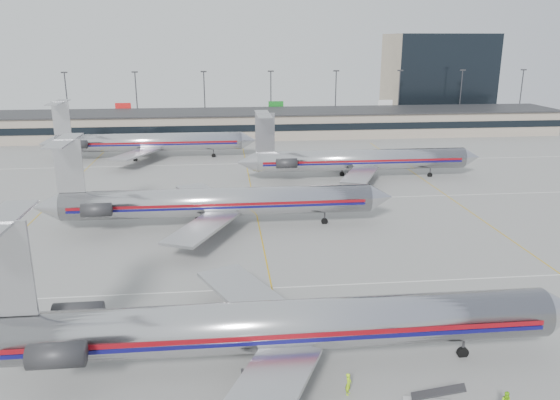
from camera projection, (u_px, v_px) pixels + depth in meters
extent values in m
plane|color=gray|center=(283.00, 342.00, 43.63)|extent=(260.00, 260.00, 0.00)
cube|color=silver|center=(272.00, 288.00, 53.17)|extent=(160.00, 0.15, 0.02)
cube|color=gray|center=(240.00, 124.00, 136.28)|extent=(160.00, 16.00, 6.00)
cube|color=black|center=(241.00, 128.00, 128.50)|extent=(160.00, 0.20, 1.60)
cube|color=#2D2D30|center=(240.00, 112.00, 135.41)|extent=(162.00, 17.00, 0.30)
cylinder|color=#38383D|center=(67.00, 102.00, 143.86)|extent=(0.30, 0.30, 15.00)
cube|color=#2D2D30|center=(64.00, 72.00, 141.72)|extent=(1.60, 0.40, 0.35)
cylinder|color=#38383D|center=(137.00, 101.00, 145.67)|extent=(0.30, 0.30, 15.00)
cube|color=#2D2D30|center=(135.00, 72.00, 143.52)|extent=(1.60, 0.40, 0.35)
cylinder|color=#38383D|center=(205.00, 100.00, 147.47)|extent=(0.30, 0.30, 15.00)
cube|color=#2D2D30|center=(204.00, 72.00, 145.32)|extent=(1.60, 0.40, 0.35)
cylinder|color=#38383D|center=(271.00, 100.00, 149.27)|extent=(0.30, 0.30, 15.00)
cube|color=#2D2D30|center=(271.00, 71.00, 147.12)|extent=(1.60, 0.40, 0.35)
cylinder|color=#38383D|center=(336.00, 99.00, 151.07)|extent=(0.30, 0.30, 15.00)
cube|color=#2D2D30|center=(336.00, 71.00, 148.93)|extent=(1.60, 0.40, 0.35)
cylinder|color=#38383D|center=(399.00, 98.00, 152.88)|extent=(0.30, 0.30, 15.00)
cube|color=#2D2D30|center=(400.00, 70.00, 150.73)|extent=(1.60, 0.40, 0.35)
cylinder|color=#38383D|center=(460.00, 98.00, 154.68)|extent=(0.30, 0.30, 15.00)
cube|color=#2D2D30|center=(463.00, 70.00, 152.53)|extent=(1.60, 0.40, 0.35)
cylinder|color=#38383D|center=(520.00, 97.00, 156.48)|extent=(0.30, 0.30, 15.00)
cube|color=#2D2D30|center=(524.00, 70.00, 154.33)|extent=(1.60, 0.40, 0.35)
cube|color=tan|center=(437.00, 76.00, 168.43)|extent=(30.00, 20.00, 25.00)
cylinder|color=#BBBBC0|center=(282.00, 325.00, 39.30)|extent=(39.68, 3.67, 3.67)
cube|color=maroon|center=(285.00, 337.00, 37.50)|extent=(37.70, 0.05, 0.35)
cube|color=#0D0B4F|center=(285.00, 342.00, 37.61)|extent=(37.70, 0.05, 0.28)
cube|color=#AFAFB4|center=(250.00, 296.00, 46.01)|extent=(9.23, 13.45, 0.32)
cube|color=#AFAFB4|center=(261.00, 400.00, 32.76)|extent=(9.23, 13.45, 0.32)
cube|color=#AFAFB4|center=(6.00, 270.00, 35.99)|extent=(3.37, 0.25, 6.75)
cylinder|color=#2D2D30|center=(79.00, 313.00, 40.42)|extent=(3.57, 1.69, 1.69)
cylinder|color=#2D2D30|center=(57.00, 355.00, 35.03)|extent=(3.57, 1.69, 1.69)
cylinder|color=#2D2D30|center=(463.00, 347.00, 41.44)|extent=(0.20, 0.20, 1.64)
cylinder|color=#2D2D30|center=(243.00, 380.00, 37.48)|extent=(0.20, 0.20, 1.64)
cylinder|color=#2D2D30|center=(240.00, 343.00, 42.02)|extent=(0.20, 0.20, 1.64)
cylinder|color=black|center=(463.00, 352.00, 41.57)|extent=(0.89, 0.30, 0.89)
cylinder|color=#BBBBC0|center=(219.00, 202.00, 69.40)|extent=(38.99, 3.61, 3.61)
cone|color=#BBBBC0|center=(381.00, 197.00, 71.51)|extent=(3.12, 3.61, 3.61)
cone|color=#AFAFB4|center=(46.00, 207.00, 67.27)|extent=(3.51, 3.61, 3.61)
cube|color=maroon|center=(219.00, 205.00, 67.63)|extent=(37.04, 0.05, 0.34)
cube|color=#0D0B4F|center=(219.00, 208.00, 67.74)|extent=(37.04, 0.05, 0.27)
cube|color=#AFAFB4|center=(206.00, 195.00, 75.99)|extent=(9.07, 13.22, 0.31)
cube|color=#AFAFB4|center=(203.00, 227.00, 62.97)|extent=(9.07, 13.22, 0.31)
cube|color=#AFAFB4|center=(69.00, 166.00, 66.15)|extent=(3.31, 0.24, 6.63)
cube|color=#AFAFB4|center=(63.00, 141.00, 65.24)|extent=(2.34, 10.24, 0.18)
cylinder|color=#2D2D30|center=(106.00, 197.00, 70.51)|extent=(3.51, 1.66, 1.66)
cylinder|color=#2D2D30|center=(97.00, 210.00, 65.21)|extent=(3.51, 1.66, 1.66)
cylinder|color=#2D2D30|center=(325.00, 218.00, 71.51)|extent=(0.19, 0.19, 1.61)
cylinder|color=#2D2D30|center=(196.00, 228.00, 67.61)|extent=(0.19, 0.19, 1.61)
cylinder|color=#2D2D30|center=(198.00, 217.00, 72.08)|extent=(0.19, 0.19, 1.61)
cylinder|color=black|center=(324.00, 221.00, 71.64)|extent=(0.88, 0.29, 0.88)
cylinder|color=#BBBBC0|center=(362.00, 160.00, 94.14)|extent=(36.35, 3.54, 3.54)
cone|color=#BBBBC0|center=(471.00, 157.00, 96.11)|extent=(3.06, 3.54, 3.54)
cone|color=#AFAFB4|center=(247.00, 162.00, 92.15)|extent=(3.44, 3.54, 3.54)
cube|color=maroon|center=(364.00, 161.00, 92.40)|extent=(34.53, 0.05, 0.33)
cube|color=#0D0B4F|center=(364.00, 163.00, 92.51)|extent=(34.53, 0.05, 0.27)
cube|color=#AFAFB4|center=(342.00, 157.00, 100.61)|extent=(8.90, 12.97, 0.31)
cube|color=#AFAFB4|center=(360.00, 175.00, 87.83)|extent=(8.90, 12.97, 0.31)
cube|color=#AFAFB4|center=(265.00, 133.00, 91.05)|extent=(3.25, 0.24, 6.50)
cube|color=#AFAFB4|center=(263.00, 114.00, 90.15)|extent=(2.30, 10.04, 0.17)
cylinder|color=#2D2D30|center=(283.00, 157.00, 95.32)|extent=(3.44, 1.63, 1.63)
cylinder|color=#2D2D30|center=(287.00, 163.00, 90.12)|extent=(3.44, 1.63, 1.63)
cylinder|color=#2D2D30|center=(430.00, 172.00, 96.11)|extent=(0.19, 0.19, 1.58)
cylinder|color=#2D2D30|center=(348.00, 178.00, 92.38)|extent=(0.19, 0.19, 1.58)
cylinder|color=#2D2D30|center=(342.00, 172.00, 96.76)|extent=(0.19, 0.19, 1.58)
cylinder|color=black|center=(430.00, 175.00, 96.24)|extent=(0.86, 0.29, 0.86)
cylinder|color=#BBBBC0|center=(151.00, 142.00, 110.17)|extent=(36.73, 3.58, 3.58)
cone|color=#BBBBC0|center=(249.00, 140.00, 112.16)|extent=(3.09, 3.58, 3.58)
cone|color=#AFAFB4|center=(48.00, 144.00, 108.16)|extent=(3.48, 3.58, 3.58)
cube|color=maroon|center=(149.00, 143.00, 108.41)|extent=(34.89, 0.05, 0.34)
cube|color=#0D0B4F|center=(150.00, 145.00, 108.52)|extent=(34.89, 0.05, 0.27)
cube|color=#AFAFB4|center=(146.00, 141.00, 116.71)|extent=(8.99, 13.10, 0.31)
cube|color=#AFAFB4|center=(136.00, 154.00, 103.80)|extent=(8.99, 13.10, 0.31)
cube|color=#AFAFB4|center=(61.00, 118.00, 107.04)|extent=(3.29, 0.24, 6.57)
cube|color=#AFAFB4|center=(58.00, 102.00, 106.14)|extent=(2.32, 10.15, 0.17)
cylinder|color=#2D2D30|center=(85.00, 140.00, 111.36)|extent=(3.48, 1.64, 1.64)
cylinder|color=#2D2D30|center=(78.00, 144.00, 106.11)|extent=(3.48, 1.64, 1.64)
cylinder|color=#2D2D30|center=(214.00, 153.00, 112.16)|extent=(0.19, 0.19, 1.59)
cylinder|color=#2D2D30|center=(135.00, 157.00, 108.40)|extent=(0.19, 0.19, 1.59)
cylinder|color=#2D2D30|center=(139.00, 153.00, 112.82)|extent=(0.19, 0.19, 1.59)
cylinder|color=black|center=(214.00, 156.00, 112.29)|extent=(0.87, 0.29, 0.87)
cube|color=#2D2D30|center=(438.00, 392.00, 35.09)|extent=(3.44, 1.63, 1.18)
imported|color=#AAE815|center=(348.00, 384.00, 37.05)|extent=(0.62, 0.69, 1.58)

